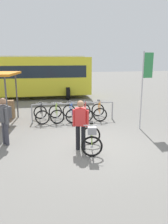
{
  "coord_description": "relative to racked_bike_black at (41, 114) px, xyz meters",
  "views": [
    {
      "loc": [
        -2.0,
        -6.92,
        2.95
      ],
      "look_at": [
        -0.05,
        0.98,
        1.0
      ],
      "focal_mm": 36.45,
      "sensor_mm": 36.0,
      "label": 1
    }
  ],
  "objects": [
    {
      "name": "bus_distant",
      "position": [
        -0.97,
        6.81,
        1.37
      ],
      "size": [
        10.12,
        3.76,
        3.08
      ],
      "color": "yellow",
      "rests_on": "ground"
    },
    {
      "name": "racked_bike_orange",
      "position": [
        2.79,
        -0.16,
        0.0
      ],
      "size": [
        0.86,
        1.21,
        0.97
      ],
      "color": "black",
      "rests_on": "ground"
    },
    {
      "name": "racked_bike_lime",
      "position": [
        0.7,
        -0.04,
        0.0
      ],
      "size": [
        0.7,
        1.13,
        0.98
      ],
      "color": "black",
      "rests_on": "ground"
    },
    {
      "name": "ground_plane",
      "position": [
        1.47,
        -3.64,
        -0.37
      ],
      "size": [
        80.0,
        80.0,
        0.0
      ],
      "primitive_type": "plane",
      "color": "slate"
    },
    {
      "name": "featured_bicycle",
      "position": [
        1.35,
        -3.95,
        0.08
      ],
      "size": [
        0.9,
        1.25,
        0.97
      ],
      "color": "black",
      "rests_on": "ground"
    },
    {
      "name": "person_with_featured_bike",
      "position": [
        1.04,
        -3.73,
        0.54
      ],
      "size": [
        0.5,
        0.31,
        1.64
      ],
      "color": "black",
      "rests_on": "ground"
    },
    {
      "name": "pedestrian_with_backpack",
      "position": [
        -1.37,
        -2.65,
        0.57
      ],
      "size": [
        0.44,
        0.47,
        1.64
      ],
      "color": "#383842",
      "rests_on": "ground"
    },
    {
      "name": "racked_bike_red",
      "position": [
        2.1,
        -0.12,
        0.0
      ],
      "size": [
        0.83,
        1.2,
        0.98
      ],
      "color": "black",
      "rests_on": "ground"
    },
    {
      "name": "racked_bike_blue",
      "position": [
        1.4,
        -0.08,
        0.0
      ],
      "size": [
        0.68,
        1.13,
        0.98
      ],
      "color": "black",
      "rests_on": "ground"
    },
    {
      "name": "racked_bike_black",
      "position": [
        0.0,
        0.0,
        0.0
      ],
      "size": [
        0.7,
        1.13,
        0.97
      ],
      "color": "black",
      "rests_on": "ground"
    },
    {
      "name": "banner_flag",
      "position": [
        4.13,
        -2.14,
        1.86
      ],
      "size": [
        0.45,
        0.05,
        3.2
      ],
      "color": "#B2B2B7",
      "rests_on": "ground"
    },
    {
      "name": "bike_rack_rail",
      "position": [
        1.49,
        -0.27,
        0.32
      ],
      "size": [
        3.9,
        0.29,
        0.88
      ],
      "color": "#99999E",
      "rests_on": "ground"
    }
  ]
}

